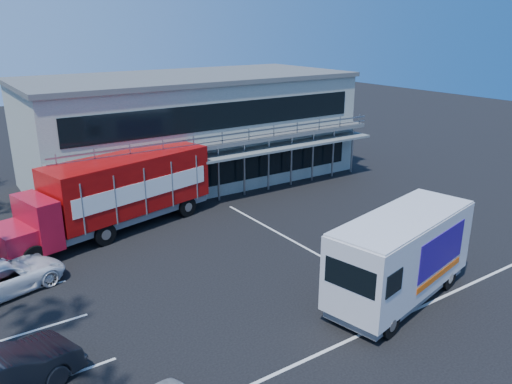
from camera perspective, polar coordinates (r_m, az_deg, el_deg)
ground at (r=23.32m, az=3.09°, el=-8.24°), size 120.00×120.00×0.00m
building at (r=35.82m, az=-7.52°, el=7.33°), size 22.40×12.00×7.30m
red_truck at (r=27.36m, az=-15.62°, el=0.06°), size 11.92×5.38×3.91m
white_van at (r=20.55m, az=16.23°, el=-7.01°), size 7.64×3.96×3.55m
parked_car_c at (r=23.17m, az=-26.76°, el=-8.70°), size 5.21×3.47×1.33m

